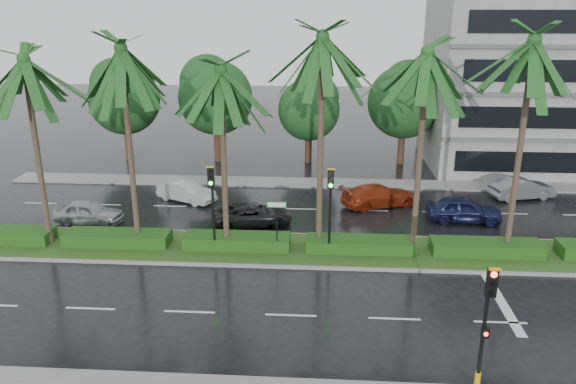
# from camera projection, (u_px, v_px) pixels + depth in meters

# --- Properties ---
(ground) EXTENTS (120.00, 120.00, 0.00)m
(ground) POSITION_uv_depth(u_px,v_px,m) (297.00, 260.00, 26.56)
(ground) COLOR black
(ground) RESTS_ON ground
(far_sidewalk) EXTENTS (40.00, 2.00, 0.12)m
(far_sidewalk) POSITION_uv_depth(u_px,v_px,m) (306.00, 183.00, 37.90)
(far_sidewalk) COLOR gray
(far_sidewalk) RESTS_ON ground
(median) EXTENTS (36.00, 4.00, 0.15)m
(median) POSITION_uv_depth(u_px,v_px,m) (298.00, 250.00, 27.48)
(median) COLOR gray
(median) RESTS_ON ground
(hedge) EXTENTS (35.20, 1.40, 0.60)m
(hedge) POSITION_uv_depth(u_px,v_px,m) (298.00, 243.00, 27.37)
(hedge) COLOR #123F12
(hedge) RESTS_ON median
(lane_markings) EXTENTS (34.00, 13.06, 0.01)m
(lane_markings) POSITION_uv_depth(u_px,v_px,m) (362.00, 266.00, 25.97)
(lane_markings) COLOR silver
(lane_markings) RESTS_ON ground
(palm_row) EXTENTS (26.30, 4.20, 10.83)m
(palm_row) POSITION_uv_depth(u_px,v_px,m) (271.00, 66.00, 24.78)
(palm_row) COLOR #3C3222
(palm_row) RESTS_ON median
(signal_near) EXTENTS (0.34, 0.45, 4.36)m
(signal_near) POSITION_uv_depth(u_px,v_px,m) (485.00, 326.00, 16.52)
(signal_near) COLOR black
(signal_near) RESTS_ON near_sidewalk
(signal_median_left) EXTENTS (0.34, 0.42, 4.36)m
(signal_median_left) POSITION_uv_depth(u_px,v_px,m) (212.00, 196.00, 26.14)
(signal_median_left) COLOR black
(signal_median_left) RESTS_ON median
(signal_median_right) EXTENTS (0.34, 0.42, 4.36)m
(signal_median_right) POSITION_uv_depth(u_px,v_px,m) (330.00, 199.00, 25.80)
(signal_median_right) COLOR black
(signal_median_right) RESTS_ON median
(street_sign) EXTENTS (0.95, 0.09, 2.60)m
(street_sign) POSITION_uv_depth(u_px,v_px,m) (277.00, 214.00, 26.40)
(street_sign) COLOR black
(street_sign) RESTS_ON median
(bg_trees) EXTENTS (33.47, 5.59, 8.07)m
(bg_trees) POSITION_uv_depth(u_px,v_px,m) (312.00, 97.00, 41.61)
(bg_trees) COLOR #362318
(bg_trees) RESTS_ON ground
(building) EXTENTS (16.00, 10.00, 12.00)m
(building) POSITION_uv_depth(u_px,v_px,m) (544.00, 84.00, 40.66)
(building) COLOR gray
(building) RESTS_ON ground
(car_silver) EXTENTS (1.77, 3.83, 1.27)m
(car_silver) POSITION_uv_depth(u_px,v_px,m) (89.00, 212.00, 30.86)
(car_silver) COLOR #A5A7AD
(car_silver) RESTS_ON ground
(car_white) EXTENTS (2.77, 3.96, 1.24)m
(car_white) POSITION_uv_depth(u_px,v_px,m) (186.00, 191.00, 34.35)
(car_white) COLOR #B2B2B2
(car_white) RESTS_ON ground
(car_darkgrey) EXTENTS (3.01, 4.76, 1.22)m
(car_darkgrey) POSITION_uv_depth(u_px,v_px,m) (252.00, 215.00, 30.59)
(car_darkgrey) COLOR black
(car_darkgrey) RESTS_ON ground
(car_red) EXTENTS (3.37, 4.91, 1.32)m
(car_red) POSITION_uv_depth(u_px,v_px,m) (379.00, 195.00, 33.52)
(car_red) COLOR maroon
(car_red) RESTS_ON ground
(car_blue) EXTENTS (1.94, 4.21, 1.40)m
(car_blue) POSITION_uv_depth(u_px,v_px,m) (464.00, 209.00, 31.12)
(car_blue) COLOR #151941
(car_blue) RESTS_ON ground
(car_grey) EXTENTS (2.43, 4.22, 1.32)m
(car_grey) POSITION_uv_depth(u_px,v_px,m) (522.00, 188.00, 34.79)
(car_grey) COLOR slate
(car_grey) RESTS_ON ground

